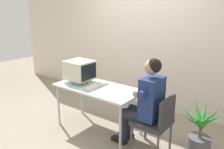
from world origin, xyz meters
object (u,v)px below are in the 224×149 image
(desk, at_px, (98,91))
(person_seated, at_px, (145,101))
(crt_monitor, at_px, (80,70))
(keyboard, at_px, (96,86))
(office_chair, at_px, (156,120))
(potted_plant, at_px, (200,132))

(desk, xyz_separation_m, person_seated, (0.84, -0.02, 0.04))
(person_seated, bearing_deg, crt_monitor, 178.35)
(keyboard, bearing_deg, person_seated, -0.67)
(keyboard, relative_size, person_seated, 0.35)
(desk, distance_m, crt_monitor, 0.47)
(office_chair, relative_size, person_seated, 0.63)
(desk, bearing_deg, keyboard, -168.79)
(crt_monitor, height_order, potted_plant, crt_monitor)
(person_seated, relative_size, potted_plant, 1.86)
(keyboard, xyz_separation_m, potted_plant, (1.52, 0.36, -0.43))
(crt_monitor, bearing_deg, keyboard, -3.96)
(desk, relative_size, potted_plant, 1.99)
(desk, relative_size, keyboard, 3.05)
(office_chair, bearing_deg, keyboard, 179.44)
(office_chair, bearing_deg, potted_plant, 38.53)
(desk, relative_size, office_chair, 1.69)
(person_seated, xyz_separation_m, potted_plant, (0.65, 0.37, -0.40))
(desk, height_order, crt_monitor, crt_monitor)
(office_chair, bearing_deg, desk, 179.09)
(office_chair, distance_m, potted_plant, 0.62)
(crt_monitor, distance_m, person_seated, 1.26)
(desk, height_order, office_chair, office_chair)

